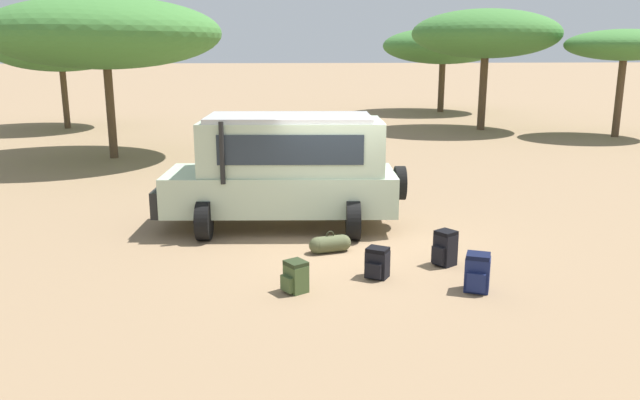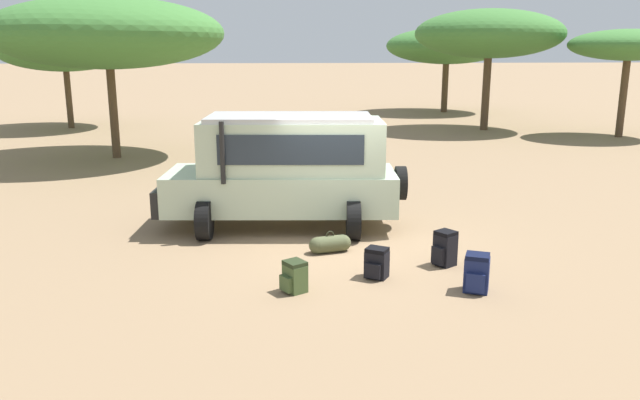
{
  "view_description": "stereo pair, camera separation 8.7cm",
  "coord_description": "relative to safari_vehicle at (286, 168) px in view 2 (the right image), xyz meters",
  "views": [
    {
      "loc": [
        -1.49,
        -11.85,
        3.81
      ],
      "look_at": [
        -0.48,
        -0.36,
        1.0
      ],
      "focal_mm": 35.0,
      "sensor_mm": 36.0,
      "label": 1
    },
    {
      "loc": [
        -1.4,
        -11.86,
        3.81
      ],
      "look_at": [
        -0.48,
        -0.36,
        1.0
      ],
      "focal_mm": 35.0,
      "sensor_mm": 36.0,
      "label": 2
    }
  ],
  "objects": [
    {
      "name": "backpack_outermost",
      "position": [
        2.76,
        -2.77,
        -0.98
      ],
      "size": [
        0.48,
        0.46,
        0.64
      ],
      "color": "black",
      "rests_on": "ground_plane"
    },
    {
      "name": "ground_plane",
      "position": [
        1.08,
        -1.36,
        -1.29
      ],
      "size": [
        320.0,
        320.0,
        0.0
      ],
      "primitive_type": "plane",
      "color": "#8C7051"
    },
    {
      "name": "acacia_tree_far_left",
      "position": [
        -10.11,
        18.35,
        2.48
      ],
      "size": [
        6.32,
        6.09,
        4.83
      ],
      "color": "brown",
      "rests_on": "ground_plane"
    },
    {
      "name": "acacia_tree_centre_back",
      "position": [
        9.93,
        16.03,
        3.17
      ],
      "size": [
        6.95,
        6.03,
        5.61
      ],
      "color": "brown",
      "rests_on": "ground_plane"
    },
    {
      "name": "acacia_tree_far_right",
      "position": [
        15.06,
        13.13,
        2.64
      ],
      "size": [
        5.11,
        4.39,
        4.63
      ],
      "color": "brown",
      "rests_on": "ground_plane"
    },
    {
      "name": "acacia_tree_left_mid",
      "position": [
        -5.84,
        9.4,
        3.02
      ],
      "size": [
        7.96,
        7.28,
        5.54
      ],
      "color": "brown",
      "rests_on": "ground_plane"
    },
    {
      "name": "backpack_cluster_center",
      "position": [
        1.44,
        -3.29,
        -1.04
      ],
      "size": [
        0.46,
        0.47,
        0.53
      ],
      "color": "black",
      "rests_on": "ground_plane"
    },
    {
      "name": "safari_vehicle",
      "position": [
        0.0,
        0.0,
        0.0
      ],
      "size": [
        5.42,
        2.98,
        2.44
      ],
      "color": "#B2C6A8",
      "rests_on": "ground_plane"
    },
    {
      "name": "backpack_beside_front_wheel",
      "position": [
        0.02,
        -3.8,
        -1.05
      ],
      "size": [
        0.47,
        0.45,
        0.51
      ],
      "color": "#42562D",
      "rests_on": "ground_plane"
    },
    {
      "name": "acacia_tree_right_mid",
      "position": [
        10.37,
        24.69,
        2.66
      ],
      "size": [
        7.31,
        6.42,
        5.05
      ],
      "color": "brown",
      "rests_on": "ground_plane"
    },
    {
      "name": "duffel_bag_low_black_case",
      "position": [
        0.78,
        -1.86,
        -1.13
      ],
      "size": [
        0.82,
        0.44,
        0.42
      ],
      "color": "#4C5133",
      "rests_on": "ground_plane"
    },
    {
      "name": "backpack_near_rear_wheel",
      "position": [
        2.93,
        -4.03,
        -0.99
      ],
      "size": [
        0.48,
        0.5,
        0.62
      ],
      "color": "navy",
      "rests_on": "ground_plane"
    }
  ]
}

